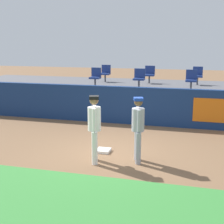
{
  "coord_description": "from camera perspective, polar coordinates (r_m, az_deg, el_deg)",
  "views": [
    {
      "loc": [
        2.24,
        -8.38,
        3.18
      ],
      "look_at": [
        -0.28,
        1.05,
        1.0
      ],
      "focal_mm": 50.05,
      "sensor_mm": 36.0,
      "label": 1
    }
  ],
  "objects": [
    {
      "name": "seat_back_center",
      "position": [
        15.34,
        6.88,
        7.01
      ],
      "size": [
        0.47,
        0.44,
        0.84
      ],
      "color": "#4C4C51",
      "rests_on": "bleacher_platform"
    },
    {
      "name": "seat_front_right",
      "position": [
        13.39,
        14.29,
        5.9
      ],
      "size": [
        0.46,
        0.44,
        0.84
      ],
      "color": "#4C4C51",
      "rests_on": "bleacher_platform"
    },
    {
      "name": "ground_plane",
      "position": [
        9.24,
        0.01,
        -7.54
      ],
      "size": [
        60.0,
        60.0,
        0.0
      ],
      "primitive_type": "plane",
      "color": "brown"
    },
    {
      "name": "first_base",
      "position": [
        9.34,
        -1.6,
        -7.06
      ],
      "size": [
        0.4,
        0.4,
        0.08
      ],
      "primitive_type": "cube",
      "color": "white",
      "rests_on": "ground_plane"
    },
    {
      "name": "player_fielder_home",
      "position": [
        8.28,
        -3.2,
        -2.3
      ],
      "size": [
        0.43,
        0.59,
        1.83
      ],
      "rotation": [
        0.0,
        0.0,
        -1.27
      ],
      "color": "white",
      "rests_on": "ground_plane"
    },
    {
      "name": "seat_front_center",
      "position": [
        13.6,
        5.0,
        6.34
      ],
      "size": [
        0.47,
        0.44,
        0.84
      ],
      "color": "#4C4C51",
      "rests_on": "bleacher_platform"
    },
    {
      "name": "field_wall",
      "position": [
        12.32,
        4.27,
        1.15
      ],
      "size": [
        18.0,
        0.26,
        1.48
      ],
      "color": "navy",
      "rests_on": "ground_plane"
    },
    {
      "name": "player_runner_visitor",
      "position": [
        8.33,
        4.76,
        -2.43
      ],
      "size": [
        0.42,
        0.48,
        1.78
      ],
      "rotation": [
        0.0,
        0.0,
        -1.29
      ],
      "color": "#9EA3AD",
      "rests_on": "ground_plane"
    },
    {
      "name": "seat_back_right",
      "position": [
        15.18,
        15.37,
        6.59
      ],
      "size": [
        0.45,
        0.44,
        0.84
      ],
      "color": "#4C4C51",
      "rests_on": "bleacher_platform"
    },
    {
      "name": "bleacher_platform",
      "position": [
        14.84,
        6.07,
        2.59
      ],
      "size": [
        18.0,
        4.8,
        1.24
      ],
      "primitive_type": "cube",
      "color": "#59595E",
      "rests_on": "ground_plane"
    },
    {
      "name": "seat_back_left",
      "position": [
        15.8,
        -1.19,
        7.25
      ],
      "size": [
        0.46,
        0.44,
        0.84
      ],
      "color": "#4C4C51",
      "rests_on": "bleacher_platform"
    },
    {
      "name": "grass_foreground_strip",
      "position": [
        6.61,
        -7.08,
        -16.25
      ],
      "size": [
        18.0,
        2.8,
        0.01
      ],
      "primitive_type": "cube",
      "color": "#388438",
      "rests_on": "ground_plane"
    },
    {
      "name": "seat_front_left",
      "position": [
        14.07,
        -3.03,
        6.58
      ],
      "size": [
        0.45,
        0.44,
        0.84
      ],
      "color": "#4C4C51",
      "rests_on": "bleacher_platform"
    }
  ]
}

